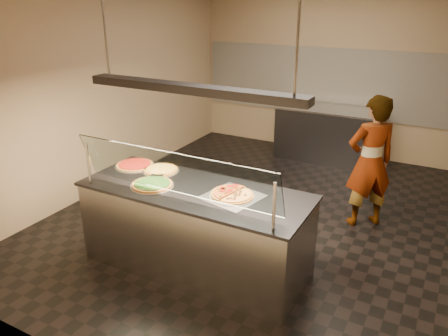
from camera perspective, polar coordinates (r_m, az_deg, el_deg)
The scene contains 19 objects.
ground at distance 5.93m, azimuth 4.88°, elevation -6.26°, with size 5.00×6.00×0.02m, color black.
wall_back at distance 8.20m, azimuth 13.98°, elevation 12.22°, with size 5.00×0.02×3.00m, color tan.
wall_front at distance 3.01m, azimuth -18.07°, elevation -4.27°, with size 5.00×0.02×3.00m, color tan.
wall_left at distance 6.76m, azimuth -14.86°, elevation 10.22°, with size 0.02×6.00×3.00m, color tan.
tile_band at distance 8.20m, azimuth 13.80°, elevation 10.82°, with size 4.90×0.02×1.20m, color silver.
serving_counter at distance 4.65m, azimuth -3.73°, elevation -7.96°, with size 2.39×0.94×0.93m.
sneeze_guard at distance 4.06m, azimuth -6.55°, elevation -0.72°, with size 2.15×0.18×0.54m.
perforated_tray at distance 4.26m, azimuth 1.10°, elevation -3.70°, with size 0.60×0.60×0.01m.
half_pizza_pepperoni at distance 4.29m, azimuth -0.07°, elevation -3.08°, with size 0.29×0.45×0.05m.
half_pizza_sausage at distance 4.21m, azimuth 2.27°, elevation -3.71°, with size 0.29×0.45×0.04m.
pizza_spinach at distance 4.56m, azimuth -9.34°, elevation -2.11°, with size 0.45×0.45×0.03m.
pizza_cheese at distance 4.93m, azimuth -8.22°, elevation -0.20°, with size 0.41×0.41×0.03m.
pizza_tomato at distance 5.12m, azimuth -11.55°, elevation 0.43°, with size 0.45×0.45×0.03m.
pizza_spatula at distance 4.84m, azimuth -8.90°, elevation -0.49°, with size 0.20×0.23×0.02m.
prep_table at distance 7.96m, azimuth 13.24°, elevation 4.36°, with size 1.75×0.74×0.93m.
worker at distance 5.67m, azimuth 18.54°, elevation 0.72°, with size 0.61×0.40×1.69m, color #3D3847.
heat_lamp_housing at distance 4.12m, azimuth -4.24°, elevation 10.25°, with size 2.30×0.18×0.08m, color #2C2C30.
lamp_rod_left at distance 4.67m, azimuth -15.37°, elevation 17.67°, with size 0.02×0.02×1.01m, color #B7B7BC.
lamp_rod_right at distance 3.61m, azimuth 9.66°, elevation 17.13°, with size 0.02×0.02×1.01m, color #B7B7BC.
Camera 1 is at (2.05, -4.83, 2.77)m, focal length 35.00 mm.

